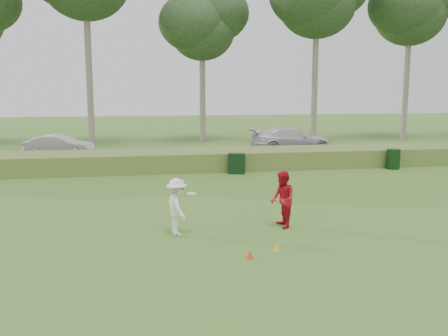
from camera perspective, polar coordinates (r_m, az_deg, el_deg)
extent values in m
plane|color=#396822|center=(13.65, 2.95, -8.06)|extent=(120.00, 120.00, 0.00)
cube|color=#546F2C|center=(25.13, -3.18, 0.96)|extent=(80.00, 3.00, 0.90)
cube|color=#2D2D2D|center=(30.11, -4.31, 1.51)|extent=(80.00, 6.00, 0.06)
cylinder|color=gray|center=(36.02, -15.35, 14.79)|extent=(0.44, 0.44, 15.50)
cylinder|color=gray|center=(37.56, -2.49, 11.79)|extent=(0.44, 0.44, 11.50)
ellipsoid|color=#284221|center=(37.80, -2.52, 16.15)|extent=(6.24, 6.24, 5.28)
cylinder|color=gray|center=(37.62, 10.44, 13.56)|extent=(0.44, 0.44, 14.00)
cylinder|color=gray|center=(42.17, 20.28, 12.32)|extent=(0.44, 0.44, 13.50)
ellipsoid|color=#284221|center=(42.52, 20.54, 16.86)|extent=(7.02, 7.02, 5.94)
imported|color=white|center=(13.85, -5.40, -4.44)|extent=(0.81, 1.13, 1.58)
cylinder|color=white|center=(13.80, -3.76, -2.96)|extent=(0.27, 0.27, 0.03)
imported|color=red|center=(14.58, 6.71, -3.60)|extent=(0.65, 0.82, 1.67)
cone|color=#F9350D|center=(12.09, 2.93, -9.85)|extent=(0.19, 0.19, 0.21)
cone|color=gold|center=(12.69, 6.08, -8.98)|extent=(0.18, 0.18, 0.20)
cube|color=black|center=(23.59, 1.45, 0.52)|extent=(0.89, 0.69, 0.97)
cylinder|color=black|center=(26.35, 18.77, 0.98)|extent=(0.72, 0.72, 1.00)
imported|color=silver|center=(30.42, -18.28, 2.42)|extent=(4.09, 2.16, 1.28)
imported|color=silver|center=(31.66, 7.71, 3.24)|extent=(5.14, 2.11, 1.49)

